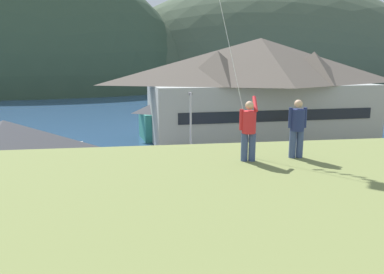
{
  "coord_description": "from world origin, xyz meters",
  "views": [
    {
      "loc": [
        -3.8,
        -17.39,
        8.61
      ],
      "look_at": [
        0.07,
        9.0,
        3.2
      ],
      "focal_mm": 34.34,
      "sensor_mm": 36.0,
      "label": 1
    }
  ],
  "objects_px": {
    "storage_shed_near_lot": "(8,169)",
    "storage_shed_waterside": "(162,118)",
    "parked_car_front_row_silver": "(347,206)",
    "parking_light_pole": "(191,126)",
    "parked_car_front_row_red": "(242,205)",
    "parked_car_mid_row_center": "(380,163)",
    "moored_boat_inner_slip": "(154,119)",
    "harbor_lodge": "(260,87)",
    "parked_car_back_row_right": "(105,217)",
    "person_kite_flyer": "(249,129)",
    "moored_boat_outer_mooring": "(200,115)",
    "person_companion": "(297,127)",
    "parked_car_back_row_left": "(165,172)",
    "parked_car_front_row_end": "(293,170)",
    "moored_boat_wharfside": "(157,120)",
    "wharf_dock": "(178,119)"
  },
  "relations": [
    {
      "from": "wharf_dock",
      "to": "moored_boat_outer_mooring",
      "type": "distance_m",
      "value": 3.56
    },
    {
      "from": "harbor_lodge",
      "to": "parked_car_back_row_right",
      "type": "distance_m",
      "value": 27.1
    },
    {
      "from": "person_kite_flyer",
      "to": "parked_car_back_row_left",
      "type": "bearing_deg",
      "value": 95.45
    },
    {
      "from": "parked_car_back_row_right",
      "to": "storage_shed_waterside",
      "type": "bearing_deg",
      "value": 79.62
    },
    {
      "from": "wharf_dock",
      "to": "parked_car_front_row_silver",
      "type": "bearing_deg",
      "value": -81.99
    },
    {
      "from": "moored_boat_inner_slip",
      "to": "parked_car_back_row_right",
      "type": "xyz_separation_m",
      "value": [
        -3.9,
        -34.86,
        0.34
      ]
    },
    {
      "from": "parked_car_back_row_left",
      "to": "parked_car_front_row_silver",
      "type": "distance_m",
      "value": 11.96
    },
    {
      "from": "moored_boat_inner_slip",
      "to": "parked_car_mid_row_center",
      "type": "distance_m",
      "value": 32.01
    },
    {
      "from": "storage_shed_waterside",
      "to": "person_kite_flyer",
      "type": "xyz_separation_m",
      "value": [
        0.47,
        -31.84,
        4.4
      ]
    },
    {
      "from": "parked_car_front_row_end",
      "to": "moored_boat_inner_slip",
      "type": "bearing_deg",
      "value": 107.12
    },
    {
      "from": "parked_car_mid_row_center",
      "to": "person_companion",
      "type": "xyz_separation_m",
      "value": [
        -13.55,
        -14.62,
        5.68
      ]
    },
    {
      "from": "moored_boat_wharfside",
      "to": "parked_car_back_row_left",
      "type": "distance_m",
      "value": 26.45
    },
    {
      "from": "wharf_dock",
      "to": "parking_light_pole",
      "type": "xyz_separation_m",
      "value": [
        -1.75,
        -25.99,
        3.4
      ]
    },
    {
      "from": "harbor_lodge",
      "to": "parked_car_mid_row_center",
      "type": "bearing_deg",
      "value": -71.87
    },
    {
      "from": "parked_car_front_row_end",
      "to": "person_companion",
      "type": "relative_size",
      "value": 2.43
    },
    {
      "from": "storage_shed_near_lot",
      "to": "parked_car_back_row_right",
      "type": "bearing_deg",
      "value": -29.89
    },
    {
      "from": "moored_boat_outer_mooring",
      "to": "moored_boat_inner_slip",
      "type": "relative_size",
      "value": 0.9
    },
    {
      "from": "parked_car_front_row_end",
      "to": "parked_car_front_row_silver",
      "type": "bearing_deg",
      "value": -89.34
    },
    {
      "from": "storage_shed_near_lot",
      "to": "person_companion",
      "type": "distance_m",
      "value": 16.27
    },
    {
      "from": "moored_boat_outer_mooring",
      "to": "parked_car_back_row_right",
      "type": "distance_m",
      "value": 38.7
    },
    {
      "from": "parked_car_back_row_right",
      "to": "person_companion",
      "type": "bearing_deg",
      "value": -49.02
    },
    {
      "from": "parked_car_front_row_end",
      "to": "person_companion",
      "type": "height_order",
      "value": "person_companion"
    },
    {
      "from": "parked_car_front_row_red",
      "to": "person_companion",
      "type": "distance_m",
      "value": 9.82
    },
    {
      "from": "storage_shed_near_lot",
      "to": "storage_shed_waterside",
      "type": "relative_size",
      "value": 1.38
    },
    {
      "from": "moored_boat_outer_mooring",
      "to": "parked_car_front_row_silver",
      "type": "bearing_deg",
      "value": -87.39
    },
    {
      "from": "moored_boat_inner_slip",
      "to": "parked_car_front_row_silver",
      "type": "bearing_deg",
      "value": -75.94
    },
    {
      "from": "storage_shed_near_lot",
      "to": "parked_car_back_row_left",
      "type": "distance_m",
      "value": 9.94
    },
    {
      "from": "parked_car_back_row_right",
      "to": "person_kite_flyer",
      "type": "height_order",
      "value": "person_kite_flyer"
    },
    {
      "from": "parked_car_front_row_red",
      "to": "person_kite_flyer",
      "type": "relative_size",
      "value": 2.27
    },
    {
      "from": "storage_shed_waterside",
      "to": "person_kite_flyer",
      "type": "relative_size",
      "value": 3.09
    },
    {
      "from": "harbor_lodge",
      "to": "parked_car_front_row_end",
      "type": "height_order",
      "value": "harbor_lodge"
    },
    {
      "from": "parked_car_front_row_red",
      "to": "parked_car_front_row_end",
      "type": "bearing_deg",
      "value": 47.01
    },
    {
      "from": "wharf_dock",
      "to": "parked_car_front_row_red",
      "type": "bearing_deg",
      "value": -90.61
    },
    {
      "from": "harbor_lodge",
      "to": "storage_shed_near_lot",
      "type": "distance_m",
      "value": 28.03
    },
    {
      "from": "moored_boat_inner_slip",
      "to": "parked_car_front_row_end",
      "type": "distance_m",
      "value": 29.75
    },
    {
      "from": "storage_shed_waterside",
      "to": "parked_car_back_row_left",
      "type": "xyz_separation_m",
      "value": [
        -0.94,
        -17.09,
        -1.3
      ]
    },
    {
      "from": "moored_boat_outer_mooring",
      "to": "parked_car_front_row_red",
      "type": "height_order",
      "value": "moored_boat_outer_mooring"
    },
    {
      "from": "moored_boat_wharfside",
      "to": "parking_light_pole",
      "type": "distance_m",
      "value": 23.45
    },
    {
      "from": "parked_car_back_row_left",
      "to": "person_kite_flyer",
      "type": "height_order",
      "value": "person_kite_flyer"
    },
    {
      "from": "moored_boat_inner_slip",
      "to": "parked_car_front_row_silver",
      "type": "relative_size",
      "value": 1.9
    },
    {
      "from": "harbor_lodge",
      "to": "parked_car_front_row_red",
      "type": "height_order",
      "value": "harbor_lodge"
    },
    {
      "from": "storage_shed_waterside",
      "to": "parked_car_back_row_left",
      "type": "distance_m",
      "value": 17.17
    },
    {
      "from": "storage_shed_near_lot",
      "to": "parked_car_front_row_end",
      "type": "relative_size",
      "value": 1.87
    },
    {
      "from": "parked_car_back_row_left",
      "to": "parked_car_mid_row_center",
      "type": "relative_size",
      "value": 0.99
    },
    {
      "from": "parked_car_front_row_red",
      "to": "parked_car_mid_row_center",
      "type": "xyz_separation_m",
      "value": [
        12.83,
        6.65,
        0.0
      ]
    },
    {
      "from": "harbor_lodge",
      "to": "parked_car_back_row_left",
      "type": "height_order",
      "value": "harbor_lodge"
    },
    {
      "from": "storage_shed_near_lot",
      "to": "parked_car_mid_row_center",
      "type": "xyz_separation_m",
      "value": [
        25.37,
        4.11,
        -1.84
      ]
    },
    {
      "from": "parked_car_front_row_silver",
      "to": "parking_light_pole",
      "type": "distance_m",
      "value": 13.14
    },
    {
      "from": "parked_car_front_row_silver",
      "to": "parking_light_pole",
      "type": "relative_size",
      "value": 0.68
    },
    {
      "from": "storage_shed_near_lot",
      "to": "moored_boat_outer_mooring",
      "type": "height_order",
      "value": "storage_shed_near_lot"
    }
  ]
}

